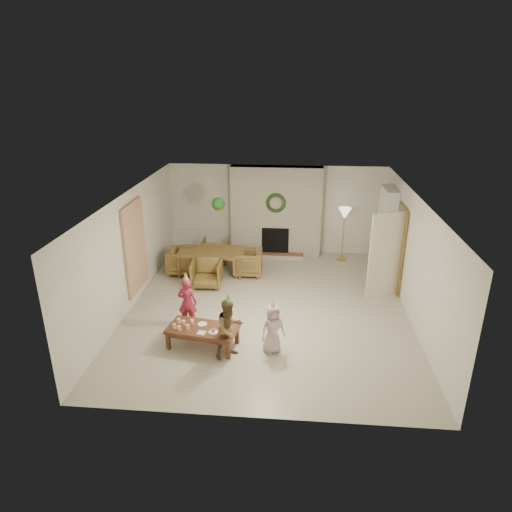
# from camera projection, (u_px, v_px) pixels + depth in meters

# --- Properties ---
(floor) EXTENTS (7.00, 7.00, 0.00)m
(floor) POSITION_uv_depth(u_px,v_px,m) (268.00, 307.00, 10.03)
(floor) COLOR #B7B29E
(floor) RESTS_ON ground
(ceiling) EXTENTS (7.00, 7.00, 0.00)m
(ceiling) POSITION_uv_depth(u_px,v_px,m) (269.00, 197.00, 9.11)
(ceiling) COLOR white
(ceiling) RESTS_ON wall_back
(wall_back) EXTENTS (7.00, 0.00, 7.00)m
(wall_back) POSITION_uv_depth(u_px,v_px,m) (276.00, 209.00, 12.81)
(wall_back) COLOR silver
(wall_back) RESTS_ON floor
(wall_front) EXTENTS (7.00, 0.00, 7.00)m
(wall_front) POSITION_uv_depth(u_px,v_px,m) (253.00, 346.00, 6.33)
(wall_front) COLOR silver
(wall_front) RESTS_ON floor
(wall_left) EXTENTS (0.00, 7.00, 7.00)m
(wall_left) POSITION_uv_depth(u_px,v_px,m) (130.00, 250.00, 9.82)
(wall_left) COLOR silver
(wall_left) RESTS_ON floor
(wall_right) EXTENTS (0.00, 7.00, 7.00)m
(wall_right) POSITION_uv_depth(u_px,v_px,m) (414.00, 259.00, 9.33)
(wall_right) COLOR silver
(wall_right) RESTS_ON floor
(fireplace_mass) EXTENTS (2.50, 0.40, 2.50)m
(fireplace_mass) POSITION_uv_depth(u_px,v_px,m) (276.00, 211.00, 12.63)
(fireplace_mass) COLOR brown
(fireplace_mass) RESTS_ON floor
(fireplace_hearth) EXTENTS (1.60, 0.30, 0.12)m
(fireplace_hearth) POSITION_uv_depth(u_px,v_px,m) (275.00, 256.00, 12.74)
(fireplace_hearth) COLOR maroon
(fireplace_hearth) RESTS_ON floor
(fireplace_firebox) EXTENTS (0.75, 0.12, 0.75)m
(fireplace_firebox) POSITION_uv_depth(u_px,v_px,m) (275.00, 241.00, 12.76)
(fireplace_firebox) COLOR black
(fireplace_firebox) RESTS_ON floor
(fireplace_wreath) EXTENTS (0.54, 0.10, 0.54)m
(fireplace_wreath) POSITION_uv_depth(u_px,v_px,m) (276.00, 203.00, 12.31)
(fireplace_wreath) COLOR #1D3A16
(fireplace_wreath) RESTS_ON fireplace_mass
(floor_lamp_base) EXTENTS (0.28, 0.28, 0.03)m
(floor_lamp_base) POSITION_uv_depth(u_px,v_px,m) (341.00, 259.00, 12.65)
(floor_lamp_base) COLOR gold
(floor_lamp_base) RESTS_ON floor
(floor_lamp_post) EXTENTS (0.03, 0.03, 1.33)m
(floor_lamp_post) POSITION_uv_depth(u_px,v_px,m) (343.00, 236.00, 12.40)
(floor_lamp_post) COLOR gold
(floor_lamp_post) RESTS_ON floor
(floor_lamp_shade) EXTENTS (0.35, 0.35, 0.30)m
(floor_lamp_shade) POSITION_uv_depth(u_px,v_px,m) (345.00, 213.00, 12.17)
(floor_lamp_shade) COLOR beige
(floor_lamp_shade) RESTS_ON floor_lamp_post
(bookshelf_carcass) EXTENTS (0.30, 1.00, 2.20)m
(bookshelf_carcass) POSITION_uv_depth(u_px,v_px,m) (386.00, 231.00, 11.52)
(bookshelf_carcass) COLOR white
(bookshelf_carcass) RESTS_ON floor
(bookshelf_shelf_a) EXTENTS (0.30, 0.92, 0.03)m
(bookshelf_shelf_a) POSITION_uv_depth(u_px,v_px,m) (382.00, 255.00, 11.76)
(bookshelf_shelf_a) COLOR white
(bookshelf_shelf_a) RESTS_ON bookshelf_carcass
(bookshelf_shelf_b) EXTENTS (0.30, 0.92, 0.03)m
(bookshelf_shelf_b) POSITION_uv_depth(u_px,v_px,m) (384.00, 240.00, 11.62)
(bookshelf_shelf_b) COLOR white
(bookshelf_shelf_b) RESTS_ON bookshelf_carcass
(bookshelf_shelf_c) EXTENTS (0.30, 0.92, 0.03)m
(bookshelf_shelf_c) POSITION_uv_depth(u_px,v_px,m) (386.00, 225.00, 11.47)
(bookshelf_shelf_c) COLOR white
(bookshelf_shelf_c) RESTS_ON bookshelf_carcass
(bookshelf_shelf_d) EXTENTS (0.30, 0.92, 0.03)m
(bookshelf_shelf_d) POSITION_uv_depth(u_px,v_px,m) (387.00, 210.00, 11.32)
(bookshelf_shelf_d) COLOR white
(bookshelf_shelf_d) RESTS_ON bookshelf_carcass
(books_row_lower) EXTENTS (0.20, 0.40, 0.24)m
(books_row_lower) POSITION_uv_depth(u_px,v_px,m) (383.00, 252.00, 11.58)
(books_row_lower) COLOR #A73C1E
(books_row_lower) RESTS_ON bookshelf_shelf_a
(books_row_mid) EXTENTS (0.20, 0.44, 0.24)m
(books_row_mid) POSITION_uv_depth(u_px,v_px,m) (383.00, 234.00, 11.61)
(books_row_mid) COLOR #274F8F
(books_row_mid) RESTS_ON bookshelf_shelf_b
(books_row_upper) EXTENTS (0.20, 0.36, 0.22)m
(books_row_upper) POSITION_uv_depth(u_px,v_px,m) (386.00, 221.00, 11.33)
(books_row_upper) COLOR #B97B27
(books_row_upper) RESTS_ON bookshelf_shelf_c
(door_frame) EXTENTS (0.05, 0.86, 2.04)m
(door_frame) POSITION_uv_depth(u_px,v_px,m) (399.00, 249.00, 10.52)
(door_frame) COLOR brown
(door_frame) RESTS_ON floor
(door_leaf) EXTENTS (0.77, 0.32, 2.00)m
(door_leaf) POSITION_uv_depth(u_px,v_px,m) (385.00, 255.00, 10.21)
(door_leaf) COLOR beige
(door_leaf) RESTS_ON floor
(curtain_panel) EXTENTS (0.06, 1.20, 2.00)m
(curtain_panel) POSITION_uv_depth(u_px,v_px,m) (135.00, 247.00, 10.00)
(curtain_panel) COLOR beige
(curtain_panel) RESTS_ON wall_left
(dining_table) EXTENTS (1.73, 1.00, 0.60)m
(dining_table) POSITION_uv_depth(u_px,v_px,m) (211.00, 263.00, 11.65)
(dining_table) COLOR brown
(dining_table) RESTS_ON floor
(dining_chair_near) EXTENTS (0.73, 0.75, 0.66)m
(dining_chair_near) POSITION_uv_depth(u_px,v_px,m) (207.00, 273.00, 10.95)
(dining_chair_near) COLOR brown
(dining_chair_near) RESTS_ON floor
(dining_chair_far) EXTENTS (0.73, 0.75, 0.66)m
(dining_chair_far) POSITION_uv_depth(u_px,v_px,m) (215.00, 251.00, 12.33)
(dining_chair_far) COLOR brown
(dining_chair_far) RESTS_ON floor
(dining_chair_left) EXTENTS (0.75, 0.73, 0.66)m
(dining_chair_left) POSITION_uv_depth(u_px,v_px,m) (183.00, 261.00, 11.68)
(dining_chair_left) COLOR brown
(dining_chair_left) RESTS_ON floor
(dining_chair_right) EXTENTS (0.75, 0.73, 0.66)m
(dining_chair_right) POSITION_uv_depth(u_px,v_px,m) (248.00, 262.00, 11.59)
(dining_chair_right) COLOR brown
(dining_chair_right) RESTS_ON floor
(hanging_plant_cord) EXTENTS (0.01, 0.01, 0.70)m
(hanging_plant_cord) POSITION_uv_depth(u_px,v_px,m) (218.00, 194.00, 10.74)
(hanging_plant_cord) COLOR tan
(hanging_plant_cord) RESTS_ON ceiling
(hanging_plant_pot) EXTENTS (0.16, 0.16, 0.12)m
(hanging_plant_pot) POSITION_uv_depth(u_px,v_px,m) (218.00, 209.00, 10.87)
(hanging_plant_pot) COLOR #AF5638
(hanging_plant_pot) RESTS_ON hanging_plant_cord
(hanging_plant_foliage) EXTENTS (0.32, 0.32, 0.32)m
(hanging_plant_foliage) POSITION_uv_depth(u_px,v_px,m) (218.00, 204.00, 10.82)
(hanging_plant_foliage) COLOR #174718
(hanging_plant_foliage) RESTS_ON hanging_plant_pot
(coffee_table_top) EXTENTS (1.39, 0.86, 0.06)m
(coffee_table_top) POSITION_uv_depth(u_px,v_px,m) (203.00, 329.00, 8.46)
(coffee_table_top) COLOR #59321D
(coffee_table_top) RESTS_ON floor
(coffee_table_apron) EXTENTS (1.27, 0.75, 0.08)m
(coffee_table_apron) POSITION_uv_depth(u_px,v_px,m) (203.00, 332.00, 8.49)
(coffee_table_apron) COLOR #59321D
(coffee_table_apron) RESTS_ON floor
(coffee_leg_fl) EXTENTS (0.08, 0.08, 0.34)m
(coffee_leg_fl) POSITION_uv_depth(u_px,v_px,m) (168.00, 341.00, 8.44)
(coffee_leg_fl) COLOR #59321D
(coffee_leg_fl) RESTS_ON floor
(coffee_leg_fr) EXTENTS (0.08, 0.08, 0.34)m
(coffee_leg_fr) POSITION_uv_depth(u_px,v_px,m) (228.00, 350.00, 8.15)
(coffee_leg_fr) COLOR #59321D
(coffee_leg_fr) RESTS_ON floor
(coffee_leg_bl) EXTENTS (0.08, 0.08, 0.34)m
(coffee_leg_bl) POSITION_uv_depth(u_px,v_px,m) (180.00, 327.00, 8.91)
(coffee_leg_bl) COLOR #59321D
(coffee_leg_bl) RESTS_ON floor
(coffee_leg_br) EXTENTS (0.08, 0.08, 0.34)m
(coffee_leg_br) POSITION_uv_depth(u_px,v_px,m) (237.00, 335.00, 8.63)
(coffee_leg_br) COLOR #59321D
(coffee_leg_br) RESTS_ON floor
(cup_a) EXTENTS (0.08, 0.08, 0.09)m
(cup_a) POSITION_uv_depth(u_px,v_px,m) (174.00, 326.00, 8.42)
(cup_a) COLOR white
(cup_a) RESTS_ON coffee_table_top
(cup_b) EXTENTS (0.08, 0.08, 0.09)m
(cup_b) POSITION_uv_depth(u_px,v_px,m) (179.00, 321.00, 8.60)
(cup_b) COLOR white
(cup_b) RESTS_ON coffee_table_top
(cup_c) EXTENTS (0.08, 0.08, 0.09)m
(cup_c) POSITION_uv_depth(u_px,v_px,m) (179.00, 328.00, 8.34)
(cup_c) COLOR white
(cup_c) RESTS_ON coffee_table_top
(cup_d) EXTENTS (0.08, 0.08, 0.09)m
(cup_d) POSITION_uv_depth(u_px,v_px,m) (184.00, 323.00, 8.52)
(cup_d) COLOR white
(cup_d) RESTS_ON coffee_table_top
(cup_e) EXTENTS (0.08, 0.08, 0.09)m
(cup_e) POSITION_uv_depth(u_px,v_px,m) (188.00, 327.00, 8.38)
(cup_e) COLOR white
(cup_e) RESTS_ON coffee_table_top
(cup_f) EXTENTS (0.08, 0.08, 0.09)m
(cup_f) POSITION_uv_depth(u_px,v_px,m) (192.00, 322.00, 8.56)
(cup_f) COLOR white
(cup_f) RESTS_ON coffee_table_top
(plate_a) EXTENTS (0.21, 0.21, 0.01)m
(plate_a) POSITION_uv_depth(u_px,v_px,m) (202.00, 324.00, 8.57)
(plate_a) COLOR white
(plate_a) RESTS_ON coffee_table_top
(plate_b) EXTENTS (0.21, 0.21, 0.01)m
(plate_b) POSITION_uv_depth(u_px,v_px,m) (213.00, 332.00, 8.30)
(plate_b) COLOR white
(plate_b) RESTS_ON coffee_table_top
(plate_c) EXTENTS (0.21, 0.21, 0.01)m
(plate_c) POSITION_uv_depth(u_px,v_px,m) (227.00, 328.00, 8.43)
(plate_c) COLOR white
(plate_c) RESTS_ON coffee_table_top
(food_scoop) EXTENTS (0.08, 0.08, 0.07)m
(food_scoop) POSITION_uv_depth(u_px,v_px,m) (213.00, 330.00, 8.28)
(food_scoop) COLOR tan
(food_scoop) RESTS_ON plate_b
(napkin_left) EXTENTS (0.17, 0.17, 0.01)m
(napkin_left) POSITION_uv_depth(u_px,v_px,m) (202.00, 333.00, 8.28)
(napkin_left) COLOR #E1A5B9
(napkin_left) RESTS_ON coffee_table_top
(napkin_right) EXTENTS (0.17, 0.17, 0.01)m
(napkin_right) POSITION_uv_depth(u_px,v_px,m) (223.00, 325.00, 8.53)
(napkin_right) COLOR #E1A5B9
(napkin_right) RESTS_ON coffee_table_top
(child_red) EXTENTS (0.38, 0.25, 1.05)m
(child_red) POSITION_uv_depth(u_px,v_px,m) (187.00, 303.00, 9.11)
(child_red) COLOR #9E2237
(child_red) RESTS_ON floor
(party_hat_red) EXTENTS (0.18, 0.18, 0.20)m
(party_hat_red) POSITION_uv_depth(u_px,v_px,m) (186.00, 277.00, 8.90)
(party_hat_red) COLOR #C8D045
(party_hat_red) RESTS_ON child_red
(child_plaid) EXTENTS (0.70, 0.69, 1.14)m
(child_plaid) POSITION_uv_depth(u_px,v_px,m) (229.00, 329.00, 8.09)
(child_plaid) COLOR brown
(child_plaid) RESTS_ON floor
(party_hat_plaid) EXTENTS (0.17, 0.17, 0.19)m
(party_hat_plaid) POSITION_uv_depth(u_px,v_px,m) (229.00, 298.00, 7.86)
(party_hat_plaid) COLOR #51BE74
(party_hat_plaid) RESTS_ON child_plaid
(child_pink) EXTENTS (0.55, 0.48, 0.94)m
(child_pink) POSITION_uv_depth(u_px,v_px,m) (273.00, 329.00, 8.27)
(child_pink) COLOR beige
(child_pink) RESTS_ON floor
(party_hat_pink) EXTENTS (0.15, 0.15, 0.17)m
(party_hat_pink) POSITION_uv_depth(u_px,v_px,m) (273.00, 304.00, 8.08)
(party_hat_pink) COLOR silver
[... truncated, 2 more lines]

